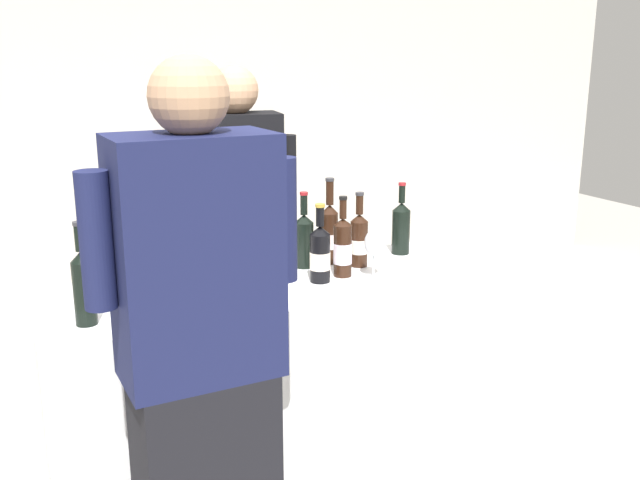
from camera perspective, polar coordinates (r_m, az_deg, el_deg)
wall_back at (r=5.10m, az=-13.89°, el=10.13°), size 8.00×0.10×2.80m
counter at (r=2.89m, az=-2.58°, el=-12.18°), size 1.83×0.63×0.93m
wine_bottle_0 at (r=2.88m, az=3.19°, el=0.05°), size 0.07×0.07×0.31m
wine_bottle_1 at (r=2.86m, az=-1.30°, el=0.10°), size 0.08×0.08×0.31m
wine_bottle_2 at (r=2.39m, az=-10.02°, el=-2.86°), size 0.08×0.08×0.34m
wine_bottle_3 at (r=2.37m, az=-18.62°, el=-3.40°), size 0.07×0.07×0.34m
wine_bottle_4 at (r=2.62m, az=-8.23°, el=-1.56°), size 0.07×0.07×0.31m
wine_bottle_5 at (r=3.08m, az=6.58°, el=1.10°), size 0.08×0.08×0.31m
wine_bottle_6 at (r=2.48m, az=-8.86°, el=-2.29°), size 0.08×0.08×0.33m
wine_bottle_7 at (r=2.67m, az=0.00°, el=-1.11°), size 0.08×0.08×0.30m
wine_bottle_8 at (r=2.74m, az=1.86°, el=-0.59°), size 0.07×0.07×0.32m
wine_bottle_9 at (r=2.91m, az=0.79°, el=0.62°), size 0.07×0.07×0.36m
wine_glass at (r=2.72m, az=4.38°, el=-0.38°), size 0.07×0.07×0.19m
ice_bucket at (r=2.60m, az=-14.83°, el=-1.88°), size 0.20×0.20×0.24m
person_server at (r=3.29m, az=-6.59°, el=-1.60°), size 0.55×0.30×1.73m
person_guest at (r=1.99m, az=-9.50°, el=-12.41°), size 0.57×0.26×1.77m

